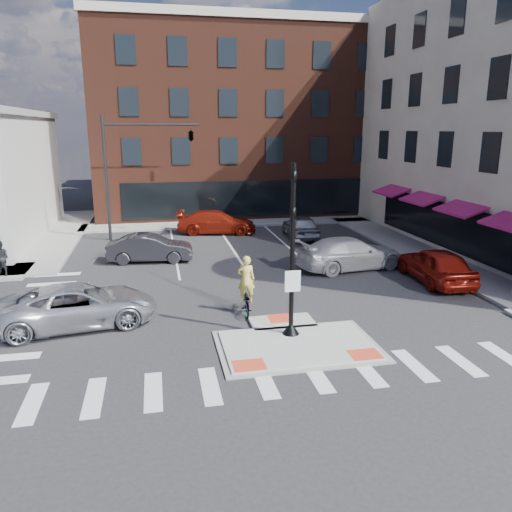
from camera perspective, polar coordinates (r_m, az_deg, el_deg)
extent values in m
plane|color=#28282B|center=(17.62, 4.33, -9.69)|extent=(120.00, 120.00, 0.00)
cube|color=gray|center=(17.17, 4.79, -10.26)|extent=(5.40, 3.60, 0.06)
cube|color=#A8A8A3|center=(17.16, 4.80, -10.17)|extent=(5.00, 3.20, 0.12)
cube|color=#A8A8A3|center=(19.02, 3.02, -7.60)|extent=(2.40, 1.40, 0.12)
cube|color=#E84228|center=(15.68, -0.79, -12.36)|extent=(1.00, 0.80, 0.01)
cube|color=#E84228|center=(16.73, 12.35, -10.92)|extent=(1.00, 0.80, 0.01)
cube|color=#E84228|center=(19.26, 2.80, -7.10)|extent=(0.90, 0.90, 0.01)
cube|color=gray|center=(36.75, -21.48, 2.26)|extent=(3.00, 20.00, 0.15)
cube|color=gray|center=(30.53, 18.94, 0.16)|extent=(3.00, 24.00, 0.15)
cube|color=gray|center=(38.85, -0.18, 3.88)|extent=(26.00, 3.00, 0.15)
cube|color=#512519|center=(48.04, -2.60, 14.79)|extent=(24.00, 18.00, 15.00)
cube|color=#BAB19E|center=(48.70, -2.71, 23.88)|extent=(24.40, 18.40, 0.60)
cube|color=black|center=(39.54, -0.47, 6.60)|extent=(20.00, 0.12, 2.80)
cube|color=black|center=(30.81, 21.12, 3.20)|extent=(0.12, 16.00, 2.60)
cube|color=#BB1969|center=(25.39, 27.22, 3.44)|extent=(1.46, 3.00, 0.58)
cube|color=#BB1969|center=(30.23, 20.22, 5.68)|extent=(1.46, 3.00, 0.58)
cube|color=#BB1969|center=(35.43, 15.18, 7.23)|extent=(1.46, 3.00, 0.58)
cube|color=slate|center=(67.49, -11.32, 12.30)|extent=(10.00, 12.00, 10.00)
cube|color=brown|center=(70.76, -0.50, 13.47)|extent=(12.00, 12.00, 12.00)
cone|color=black|center=(17.84, 4.00, -8.17)|extent=(0.60, 0.60, 0.45)
cylinder|color=black|center=(16.95, 4.17, 0.78)|extent=(0.16, 0.16, 5.80)
cube|color=white|center=(17.13, 4.21, -2.89)|extent=(0.55, 0.04, 0.75)
imported|color=black|center=(16.58, 4.30, 7.85)|extent=(0.18, 0.22, 1.10)
imported|color=black|center=(16.76, 4.23, 3.77)|extent=(0.18, 0.22, 1.10)
cylinder|color=black|center=(33.74, -16.74, 8.41)|extent=(0.20, 0.20, 8.00)
cylinder|color=black|center=(33.46, -11.89, 14.50)|extent=(6.00, 0.14, 0.14)
imported|color=black|center=(33.55, -7.45, 13.65)|extent=(0.48, 2.24, 0.90)
imported|color=#B9BBC1|center=(19.75, -19.61, -5.34)|extent=(6.04, 3.53, 1.58)
imported|color=maroon|center=(25.27, 19.88, -0.97)|extent=(2.32, 5.12, 1.71)
imported|color=silver|center=(26.50, 10.73, 0.29)|extent=(6.04, 3.25, 1.66)
imported|color=#29282E|center=(28.12, -12.01, 0.89)|extent=(4.75, 2.04, 1.52)
imported|color=#9FA1A6|center=(33.65, 5.11, 3.41)|extent=(2.13, 4.73, 1.58)
imported|color=maroon|center=(35.08, -4.54, 3.88)|extent=(5.79, 3.22, 1.59)
imported|color=#3F3F44|center=(19.94, -1.13, -5.17)|extent=(0.88, 1.97, 1.00)
imported|color=#E7D451|center=(19.65, -1.14, -2.68)|extent=(0.75, 0.54, 1.92)
imported|color=#212227|center=(27.25, -27.15, -0.26)|extent=(1.05, 0.95, 1.75)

